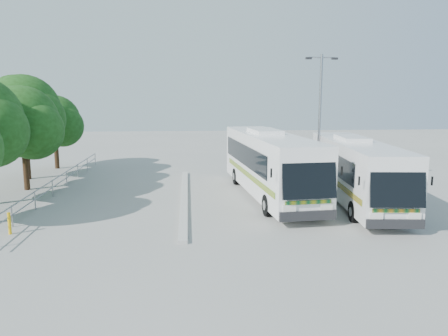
{
  "coord_description": "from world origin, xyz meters",
  "views": [
    {
      "loc": [
        -2.01,
        -22.78,
        5.91
      ],
      "look_at": [
        0.02,
        1.96,
        1.74
      ],
      "focal_mm": 35.0,
      "sensor_mm": 36.0,
      "label": 1
    }
  ],
  "objects": [
    {
      "name": "lamppost",
      "position": [
        6.2,
        4.06,
        4.62
      ],
      "size": [
        2.05,
        0.34,
        8.38
      ],
      "rotation": [
        0.0,
        0.0,
        0.08
      ],
      "color": "gray",
      "rests_on": "ground"
    },
    {
      "name": "tree_far_c",
      "position": [
        -12.12,
        5.1,
        4.26
      ],
      "size": [
        4.97,
        4.69,
        6.49
      ],
      "color": "#382314",
      "rests_on": "ground"
    },
    {
      "name": "ground",
      "position": [
        0.0,
        0.0,
        0.0
      ],
      "size": [
        100.0,
        100.0,
        0.0
      ],
      "primitive_type": "plane",
      "color": "#979792",
      "rests_on": "ground"
    },
    {
      "name": "railing",
      "position": [
        -10.0,
        4.0,
        0.74
      ],
      "size": [
        0.06,
        22.0,
        1.0
      ],
      "color": "gray",
      "rests_on": "ground"
    },
    {
      "name": "tree_far_e",
      "position": [
        -12.63,
        13.3,
        3.89
      ],
      "size": [
        4.54,
        4.28,
        5.92
      ],
      "color": "#382314",
      "rests_on": "ground"
    },
    {
      "name": "coach_adjacent",
      "position": [
        7.17,
        0.25,
        1.86
      ],
      "size": [
        3.6,
        12.4,
        3.39
      ],
      "rotation": [
        0.0,
        0.0,
        -0.09
      ],
      "color": "silver",
      "rests_on": "ground"
    },
    {
      "name": "bollard",
      "position": [
        -9.7,
        -4.08,
        0.48
      ],
      "size": [
        0.16,
        0.16,
        0.96
      ],
      "primitive_type": "cylinder",
      "rotation": [
        0.0,
        0.0,
        -0.2
      ],
      "color": "#EEB20E",
      "rests_on": "ground"
    },
    {
      "name": "coach_main",
      "position": [
        2.68,
        2.12,
        2.01
      ],
      "size": [
        3.83,
        13.37,
        3.66
      ],
      "rotation": [
        0.0,
        0.0,
        0.09
      ],
      "color": "white",
      "rests_on": "ground"
    },
    {
      "name": "tree_far_d",
      "position": [
        -13.31,
        8.8,
        4.82
      ],
      "size": [
        5.62,
        5.3,
        7.33
      ],
      "color": "#382314",
      "rests_on": "ground"
    },
    {
      "name": "kerb_divider",
      "position": [
        -2.3,
        2.0,
        0.07
      ],
      "size": [
        0.4,
        16.0,
        0.15
      ],
      "primitive_type": "cube",
      "color": "#B2B2AD",
      "rests_on": "ground"
    }
  ]
}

